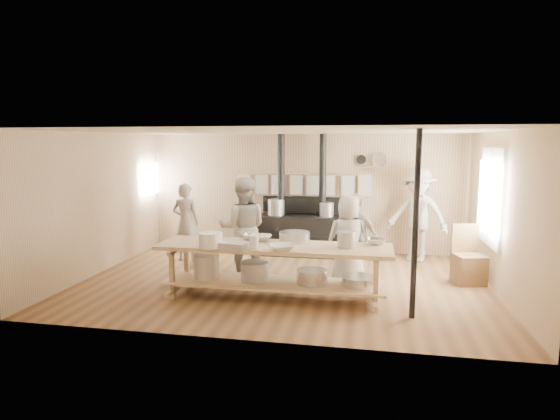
{
  "coord_description": "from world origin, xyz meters",
  "views": [
    {
      "loc": [
        1.4,
        -7.8,
        2.41
      ],
      "look_at": [
        -0.11,
        0.2,
        1.24
      ],
      "focal_mm": 30.0,
      "sensor_mm": 36.0,
      "label": 1
    }
  ],
  "objects_px": {
    "cook_far_left": "(186,222)",
    "chair": "(468,266)",
    "prep_table": "(273,266)",
    "cook_by_window": "(417,215)",
    "stove": "(301,230)",
    "cook_right": "(356,237)",
    "cook_left": "(243,228)",
    "roasting_pan": "(234,245)",
    "cook_center": "(348,240)"
  },
  "relations": [
    {
      "from": "prep_table",
      "to": "chair",
      "type": "height_order",
      "value": "chair"
    },
    {
      "from": "prep_table",
      "to": "cook_left",
      "type": "relative_size",
      "value": 1.99
    },
    {
      "from": "cook_left",
      "to": "roasting_pan",
      "type": "bearing_deg",
      "value": 86.91
    },
    {
      "from": "roasting_pan",
      "to": "stove",
      "type": "bearing_deg",
      "value": 80.93
    },
    {
      "from": "chair",
      "to": "cook_right",
      "type": "bearing_deg",
      "value": 171.34
    },
    {
      "from": "cook_left",
      "to": "chair",
      "type": "bearing_deg",
      "value": 172.53
    },
    {
      "from": "cook_by_window",
      "to": "cook_right",
      "type": "bearing_deg",
      "value": -103.23
    },
    {
      "from": "prep_table",
      "to": "cook_right",
      "type": "height_order",
      "value": "cook_right"
    },
    {
      "from": "cook_far_left",
      "to": "cook_right",
      "type": "distance_m",
      "value": 3.53
    },
    {
      "from": "cook_by_window",
      "to": "roasting_pan",
      "type": "distance_m",
      "value": 4.34
    },
    {
      "from": "chair",
      "to": "prep_table",
      "type": "bearing_deg",
      "value": -169.94
    },
    {
      "from": "prep_table",
      "to": "cook_far_left",
      "type": "xyz_separation_m",
      "value": [
        -2.22,
        1.98,
        0.28
      ]
    },
    {
      "from": "chair",
      "to": "roasting_pan",
      "type": "height_order",
      "value": "chair"
    },
    {
      "from": "cook_far_left",
      "to": "cook_right",
      "type": "xyz_separation_m",
      "value": [
        3.45,
        -0.75,
        -0.03
      ]
    },
    {
      "from": "prep_table",
      "to": "cook_left",
      "type": "xyz_separation_m",
      "value": [
        -0.76,
        1.05,
        0.38
      ]
    },
    {
      "from": "prep_table",
      "to": "cook_right",
      "type": "relative_size",
      "value": 2.33
    },
    {
      "from": "stove",
      "to": "cook_by_window",
      "type": "height_order",
      "value": "stove"
    },
    {
      "from": "prep_table",
      "to": "chair",
      "type": "xyz_separation_m",
      "value": [
        3.15,
        1.41,
        -0.22
      ]
    },
    {
      "from": "cook_far_left",
      "to": "cook_center",
      "type": "bearing_deg",
      "value": 166.81
    },
    {
      "from": "cook_left",
      "to": "cook_right",
      "type": "xyz_separation_m",
      "value": [
        1.99,
        0.17,
        -0.13
      ]
    },
    {
      "from": "chair",
      "to": "cook_left",
      "type": "bearing_deg",
      "value": 171.19
    },
    {
      "from": "stove",
      "to": "chair",
      "type": "height_order",
      "value": "stove"
    },
    {
      "from": "prep_table",
      "to": "cook_far_left",
      "type": "relative_size",
      "value": 2.24
    },
    {
      "from": "cook_left",
      "to": "cook_by_window",
      "type": "height_order",
      "value": "cook_by_window"
    },
    {
      "from": "cook_left",
      "to": "cook_by_window",
      "type": "bearing_deg",
      "value": -163.17
    },
    {
      "from": "cook_center",
      "to": "cook_right",
      "type": "relative_size",
      "value": 1.0
    },
    {
      "from": "cook_by_window",
      "to": "roasting_pan",
      "type": "xyz_separation_m",
      "value": [
        -2.95,
        -3.18,
        -0.07
      ]
    },
    {
      "from": "cook_by_window",
      "to": "cook_far_left",
      "type": "bearing_deg",
      "value": -146.25
    },
    {
      "from": "cook_left",
      "to": "prep_table",
      "type": "bearing_deg",
      "value": 113.37
    },
    {
      "from": "cook_by_window",
      "to": "chair",
      "type": "bearing_deg",
      "value": -39.88
    },
    {
      "from": "prep_table",
      "to": "roasting_pan",
      "type": "distance_m",
      "value": 0.73
    },
    {
      "from": "prep_table",
      "to": "cook_right",
      "type": "bearing_deg",
      "value": 45.09
    },
    {
      "from": "prep_table",
      "to": "stove",
      "type": "bearing_deg",
      "value": 89.96
    },
    {
      "from": "cook_far_left",
      "to": "chair",
      "type": "bearing_deg",
      "value": 177.0
    },
    {
      "from": "cook_far_left",
      "to": "cook_left",
      "type": "xyz_separation_m",
      "value": [
        1.46,
        -0.93,
        0.1
      ]
    },
    {
      "from": "cook_right",
      "to": "roasting_pan",
      "type": "distance_m",
      "value": 2.35
    },
    {
      "from": "cook_right",
      "to": "cook_by_window",
      "type": "distance_m",
      "value": 2.02
    },
    {
      "from": "stove",
      "to": "cook_left",
      "type": "distance_m",
      "value": 2.14
    },
    {
      "from": "stove",
      "to": "cook_center",
      "type": "bearing_deg",
      "value": -61.19
    },
    {
      "from": "cook_right",
      "to": "chair",
      "type": "bearing_deg",
      "value": -144.68
    },
    {
      "from": "cook_far_left",
      "to": "cook_by_window",
      "type": "relative_size",
      "value": 0.84
    },
    {
      "from": "cook_far_left",
      "to": "cook_left",
      "type": "distance_m",
      "value": 1.73
    },
    {
      "from": "stove",
      "to": "cook_by_window",
      "type": "bearing_deg",
      "value": -3.97
    },
    {
      "from": "cook_far_left",
      "to": "roasting_pan",
      "type": "xyz_separation_m",
      "value": [
        1.69,
        -2.31,
        0.09
      ]
    },
    {
      "from": "prep_table",
      "to": "cook_by_window",
      "type": "bearing_deg",
      "value": 49.68
    },
    {
      "from": "cook_left",
      "to": "chair",
      "type": "height_order",
      "value": "cook_left"
    },
    {
      "from": "cook_left",
      "to": "cook_center",
      "type": "distance_m",
      "value": 1.88
    },
    {
      "from": "stove",
      "to": "cook_by_window",
      "type": "relative_size",
      "value": 1.35
    },
    {
      "from": "stove",
      "to": "cook_right",
      "type": "distance_m",
      "value": 2.18
    },
    {
      "from": "prep_table",
      "to": "chair",
      "type": "relative_size",
      "value": 3.57
    }
  ]
}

